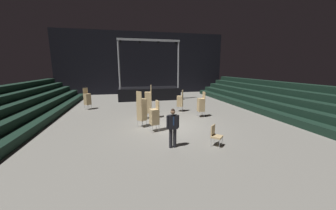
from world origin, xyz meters
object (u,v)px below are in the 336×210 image
object	(u,v)px
stage_riser	(149,92)
chair_stack_front_right	(154,116)
chair_stack_mid_right	(180,101)
chair_stack_mid_centre	(148,102)
loose_chair_near_man	(215,134)
chair_stack_mid_left	(142,109)
man_with_tie	(173,126)
chair_stack_rear_left	(87,99)
chair_stack_front_left	(201,104)

from	to	relation	value
stage_riser	chair_stack_front_right	xyz separation A→B (m)	(-1.05, -10.72, 0.12)
chair_stack_mid_right	chair_stack_mid_centre	distance (m)	3.18
loose_chair_near_man	chair_stack_mid_left	bearing A→B (deg)	-93.39
stage_riser	loose_chair_near_man	world-z (taller)	stage_riser
man_with_tie	chair_stack_mid_left	world-z (taller)	chair_stack_mid_left
stage_riser	chair_stack_mid_left	world-z (taller)	stage_riser
chair_stack_mid_left	loose_chair_near_man	bearing A→B (deg)	2.86
chair_stack_mid_left	chair_stack_rear_left	xyz separation A→B (m)	(-4.02, 5.74, -0.17)
man_with_tie	chair_stack_mid_centre	world-z (taller)	chair_stack_mid_centre
loose_chair_near_man	chair_stack_rear_left	bearing A→B (deg)	-96.43
loose_chair_near_man	chair_stack_mid_right	bearing A→B (deg)	-136.63
chair_stack_mid_centre	chair_stack_rear_left	bearing A→B (deg)	58.34
man_with_tie	chair_stack_rear_left	xyz separation A→B (m)	(-5.07, 9.00, -0.09)
man_with_tie	chair_stack_mid_right	world-z (taller)	man_with_tie
man_with_tie	chair_stack_mid_right	bearing A→B (deg)	-110.28
loose_chair_near_man	stage_riser	bearing A→B (deg)	-127.83
chair_stack_mid_left	chair_stack_mid_right	distance (m)	4.70
stage_riser	chair_stack_rear_left	bearing A→B (deg)	-144.64
stage_riser	chair_stack_mid_right	xyz separation A→B (m)	(1.68, -6.44, 0.12)
chair_stack_mid_centre	chair_stack_mid_right	bearing A→B (deg)	-50.12
chair_stack_front_right	chair_stack_rear_left	size ratio (longest dim) A/B	0.95
chair_stack_mid_centre	chair_stack_rear_left	xyz separation A→B (m)	(-4.62, 4.02, -0.25)
chair_stack_mid_left	chair_stack_rear_left	distance (m)	7.01
chair_stack_front_right	stage_riser	bearing A→B (deg)	-19.32
chair_stack_rear_left	chair_stack_mid_centre	bearing A→B (deg)	97.28
chair_stack_mid_centre	chair_stack_front_left	bearing A→B (deg)	-86.18
chair_stack_mid_left	loose_chair_near_man	distance (m)	4.60
chair_stack_mid_left	chair_stack_mid_right	bearing A→B (deg)	97.77
chair_stack_mid_right	chair_stack_mid_centre	bearing A→B (deg)	147.49
chair_stack_front_left	chair_stack_front_right	world-z (taller)	chair_stack_front_left
stage_riser	chair_stack_front_left	distance (m)	8.81
chair_stack_mid_left	chair_stack_rear_left	size ratio (longest dim) A/B	1.19
man_with_tie	chair_stack_front_right	world-z (taller)	man_with_tie
chair_stack_front_left	chair_stack_mid_centre	world-z (taller)	chair_stack_mid_centre
stage_riser	chair_stack_front_left	xyz separation A→B (m)	(2.64, -8.40, 0.16)
stage_riser	loose_chair_near_man	bearing A→B (deg)	-84.38
chair_stack_mid_left	chair_stack_mid_right	xyz separation A→B (m)	(3.32, 3.32, -0.21)
man_with_tie	chair_stack_mid_right	xyz separation A→B (m)	(2.28, 6.57, -0.13)
man_with_tie	chair_stack_mid_left	size ratio (longest dim) A/B	0.82
chair_stack_mid_right	man_with_tie	bearing A→B (deg)	-172.08
chair_stack_rear_left	chair_stack_mid_right	bearing A→B (deg)	120.11
chair_stack_front_left	chair_stack_mid_right	distance (m)	2.19
stage_riser	chair_stack_mid_left	bearing A→B (deg)	-99.54
chair_stack_front_left	chair_stack_mid_centre	distance (m)	3.71
chair_stack_rear_left	chair_stack_front_right	bearing A→B (deg)	82.89
stage_riser	chair_stack_mid_centre	bearing A→B (deg)	-97.39
man_with_tie	chair_stack_front_left	distance (m)	5.64
chair_stack_mid_right	loose_chair_near_man	bearing A→B (deg)	-156.16
chair_stack_mid_left	chair_stack_front_left	bearing A→B (deg)	70.32
stage_riser	chair_stack_mid_right	size ratio (longest dim) A/B	3.85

